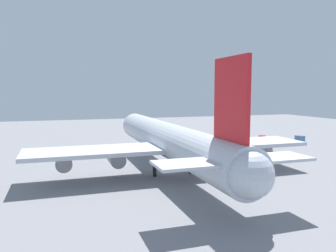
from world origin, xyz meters
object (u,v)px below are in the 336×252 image
at_px(cargo_container_fore, 300,138).
at_px(cargo_container_aft, 276,156).
at_px(safety_cone_nose, 124,147).
at_px(pushback_tractor, 262,138).
at_px(cargo_airplane, 168,140).

bearing_deg(cargo_container_fore, cargo_container_aft, 131.46).
bearing_deg(cargo_container_fore, safety_cone_nose, 85.75).
distance_m(pushback_tractor, cargo_container_fore, 12.52).
relative_size(cargo_airplane, safety_cone_nose, 115.61).
relative_size(cargo_container_fore, safety_cone_nose, 5.04).
bearing_deg(cargo_container_fore, pushback_tractor, 79.44).
height_order(cargo_airplane, cargo_container_fore, cargo_airplane).
relative_size(cargo_container_fore, cargo_container_aft, 0.87).
height_order(pushback_tractor, cargo_container_aft, pushback_tractor).
distance_m(pushback_tractor, safety_cone_nose, 42.70).
xyz_separation_m(pushback_tractor, cargo_container_fore, (-2.29, -12.31, -0.27)).
bearing_deg(pushback_tractor, safety_cone_nose, 87.60).
xyz_separation_m(cargo_airplane, safety_cone_nose, (28.95, 3.01, -5.86)).
height_order(pushback_tractor, safety_cone_nose, pushback_tractor).
distance_m(cargo_container_aft, safety_cone_nose, 39.76).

